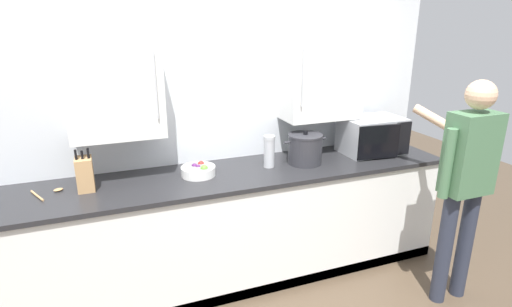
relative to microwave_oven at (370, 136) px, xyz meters
name	(u,v)px	position (x,y,z in m)	size (l,w,h in m)	color
back_wall_tiled	(222,98)	(-1.26, 0.30, 0.37)	(3.81, 0.44, 2.80)	silver
counter_unit	(237,226)	(-1.26, -0.04, -0.62)	(3.51, 0.70, 0.93)	white
microwave_oven	(370,136)	(0.00, 0.00, 0.00)	(0.52, 0.41, 0.31)	#B7BABF
wooden_spoon	(48,192)	(-2.58, 0.02, -0.15)	(0.22, 0.20, 0.02)	tan
stock_pot	(305,149)	(-0.66, -0.04, -0.03)	(0.38, 0.28, 0.28)	#2D2D33
knife_block	(85,174)	(-2.34, 0.00, -0.04)	(0.11, 0.15, 0.31)	tan
thermos_flask	(269,151)	(-0.97, -0.02, -0.03)	(0.09, 0.09, 0.26)	#B7BABF
fruit_bowl	(198,170)	(-1.54, 0.00, -0.12)	(0.26, 0.26, 0.10)	white
person_figure	(465,175)	(0.18, -0.88, -0.08)	(0.44, 0.62, 1.68)	#282D3D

